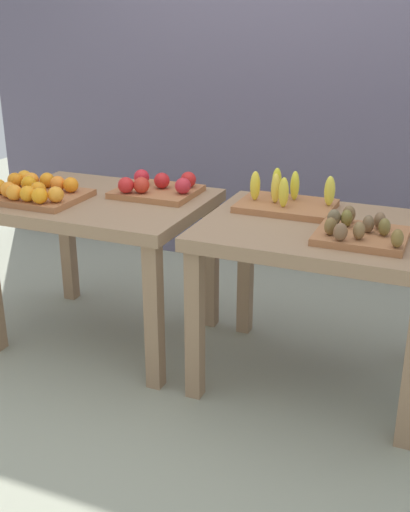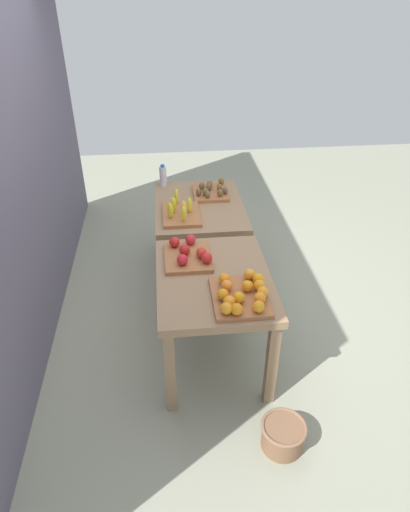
% 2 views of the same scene
% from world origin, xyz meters
% --- Properties ---
extents(ground_plane, '(8.00, 8.00, 0.00)m').
position_xyz_m(ground_plane, '(0.00, 0.00, 0.00)').
color(ground_plane, gray).
extents(back_wall, '(4.40, 0.12, 3.00)m').
position_xyz_m(back_wall, '(0.00, 1.35, 1.50)').
color(back_wall, '#5C5568').
rests_on(back_wall, ground_plane).
extents(display_table_left, '(1.04, 0.80, 0.77)m').
position_xyz_m(display_table_left, '(-0.56, 0.00, 0.66)').
color(display_table_left, '#947252').
rests_on(display_table_left, ground_plane).
extents(display_table_right, '(1.04, 0.80, 0.77)m').
position_xyz_m(display_table_right, '(0.56, 0.00, 0.66)').
color(display_table_right, '#947252').
rests_on(display_table_right, ground_plane).
extents(orange_bin, '(0.46, 0.38, 0.11)m').
position_xyz_m(orange_bin, '(-0.84, -0.15, 0.82)').
color(orange_bin, '#A4663D').
rests_on(orange_bin, display_table_left).
extents(apple_bin, '(0.40, 0.36, 0.11)m').
position_xyz_m(apple_bin, '(-0.32, 0.16, 0.81)').
color(apple_bin, '#A4663D').
rests_on(apple_bin, display_table_left).
extents(banana_crate, '(0.44, 0.32, 0.17)m').
position_xyz_m(banana_crate, '(0.34, 0.18, 0.81)').
color(banana_crate, '#A4663D').
rests_on(banana_crate, display_table_right).
extents(kiwi_bin, '(0.36, 0.33, 0.10)m').
position_xyz_m(kiwi_bin, '(0.74, -0.13, 0.81)').
color(kiwi_bin, '#A4663D').
rests_on(kiwi_bin, display_table_right).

